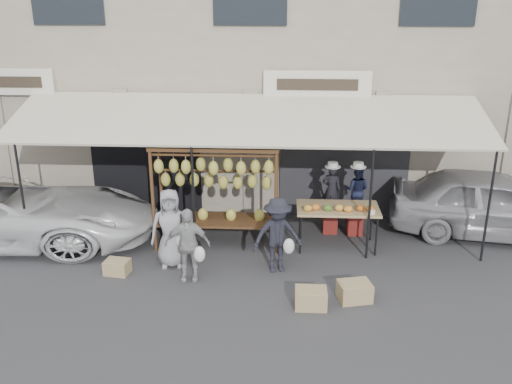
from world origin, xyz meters
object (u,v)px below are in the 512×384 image
(produce_table, at_px, (338,209))
(sedan, at_px, (492,204))
(vendor_left, at_px, (332,190))
(vendor_right, at_px, (357,190))
(banana_rack, at_px, (216,175))
(customer_left, at_px, (171,228))
(customer_right, at_px, (277,235))
(crate_near_a, at_px, (311,298))
(customer_mid, at_px, (188,245))
(crate_far, at_px, (117,267))
(crate_near_b, at_px, (355,291))

(produce_table, bearing_deg, sedan, 13.87)
(vendor_left, xyz_separation_m, sedan, (3.50, 0.04, -0.27))
(vendor_right, bearing_deg, banana_rack, 29.97)
(banana_rack, height_order, customer_left, banana_rack)
(customer_left, relative_size, customer_right, 1.05)
(crate_near_a, bearing_deg, customer_mid, 159.08)
(vendor_left, height_order, crate_far, vendor_left)
(vendor_left, bearing_deg, customer_left, 42.38)
(banana_rack, bearing_deg, vendor_left, 17.94)
(customer_mid, bearing_deg, vendor_left, 35.82)
(customer_mid, height_order, crate_near_b, customer_mid)
(sedan, bearing_deg, produce_table, 113.53)
(crate_near_a, bearing_deg, customer_left, 152.20)
(customer_right, bearing_deg, crate_near_b, -52.69)
(customer_right, bearing_deg, produce_table, 25.09)
(sedan, bearing_deg, banana_rack, 107.60)
(vendor_left, xyz_separation_m, crate_near_a, (-0.54, -3.18, -0.84))
(crate_far, bearing_deg, crate_near_a, -15.33)
(crate_near_b, height_order, crate_far, crate_near_b)
(vendor_left, distance_m, sedan, 3.51)
(banana_rack, height_order, crate_near_a, banana_rack)
(produce_table, distance_m, crate_far, 4.57)
(vendor_left, height_order, crate_near_b, vendor_left)
(crate_near_b, bearing_deg, banana_rack, 141.69)
(crate_near_b, bearing_deg, customer_right, 143.47)
(banana_rack, height_order, customer_right, banana_rack)
(customer_mid, distance_m, crate_near_a, 2.49)
(banana_rack, distance_m, customer_mid, 1.78)
(customer_left, height_order, sedan, customer_left)
(sedan, bearing_deg, crate_near_a, 138.14)
(banana_rack, relative_size, crate_near_b, 4.65)
(produce_table, xyz_separation_m, customer_right, (-1.23, -1.08, -0.12))
(vendor_right, distance_m, crate_near_a, 3.42)
(crate_near_b, bearing_deg, sedan, 42.08)
(produce_table, xyz_separation_m, sedan, (3.42, 0.84, -0.14))
(customer_right, relative_size, crate_near_b, 2.69)
(customer_mid, relative_size, customer_right, 0.95)
(produce_table, height_order, crate_far, produce_table)
(crate_near_a, relative_size, crate_far, 1.19)
(vendor_left, relative_size, customer_mid, 0.79)
(customer_mid, distance_m, crate_far, 1.53)
(customer_right, bearing_deg, crate_near_a, -80.99)
(crate_near_a, xyz_separation_m, sedan, (4.05, 3.22, 0.57))
(vendor_left, distance_m, crate_near_b, 3.04)
(customer_left, xyz_separation_m, customer_mid, (0.43, -0.55, -0.08))
(vendor_right, relative_size, customer_mid, 0.78)
(crate_far, xyz_separation_m, sedan, (7.72, 2.21, 0.60))
(banana_rack, height_order, vendor_right, banana_rack)
(banana_rack, relative_size, customer_left, 1.64)
(vendor_left, bearing_deg, sedan, -165.61)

